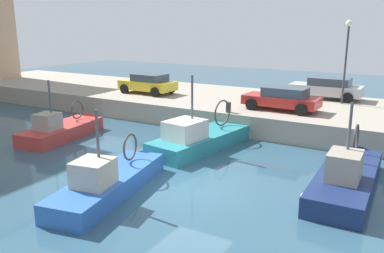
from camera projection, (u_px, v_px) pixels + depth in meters
name	position (u px, v px, depth m)	size (l,w,h in m)	color
water_surface	(190.00, 187.00, 14.66)	(80.00, 80.00, 0.00)	#2D5166
quay_wall	(288.00, 113.00, 24.10)	(9.00, 56.00, 1.20)	#9E9384
fishing_boat_teal	(206.00, 144.00, 19.49)	(6.96, 2.89, 4.46)	teal
fishing_boat_blue	(114.00, 187.00, 14.37)	(6.65, 2.76, 3.85)	#2D60B7
fishing_boat_red	(67.00, 134.00, 21.35)	(5.85, 2.49, 3.92)	#BC3833
fishing_boat_navy	(347.00, 183.00, 14.71)	(7.01, 2.12, 4.09)	navy
parked_car_yellow	(148.00, 83.00, 27.27)	(2.09, 3.90, 1.34)	gold
parked_car_silver	(327.00, 88.00, 25.28)	(2.02, 4.39, 1.35)	#B7B7BC
parked_car_red	(282.00, 98.00, 21.86)	(1.94, 4.12, 1.28)	red
mooring_bollard_north	(228.00, 107.00, 21.41)	(0.28, 0.28, 0.55)	#2D2D33
quay_streetlamp	(347.00, 48.00, 23.04)	(0.36, 0.36, 4.83)	#38383D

